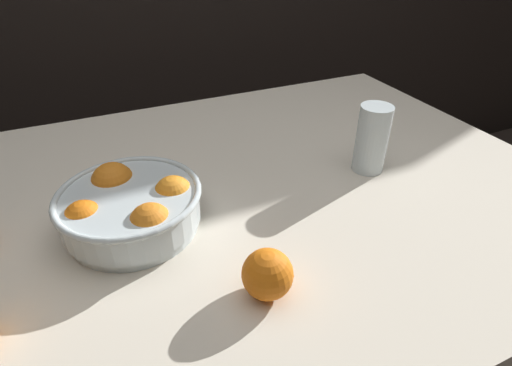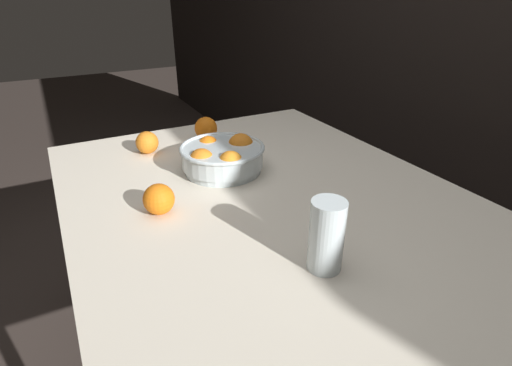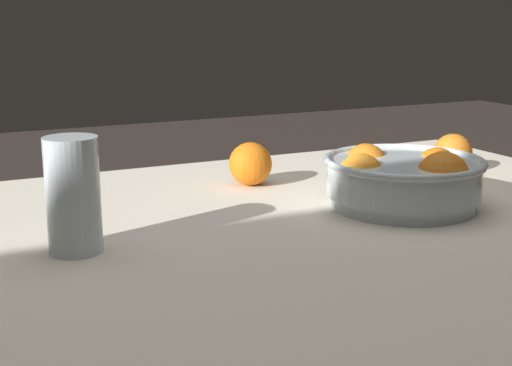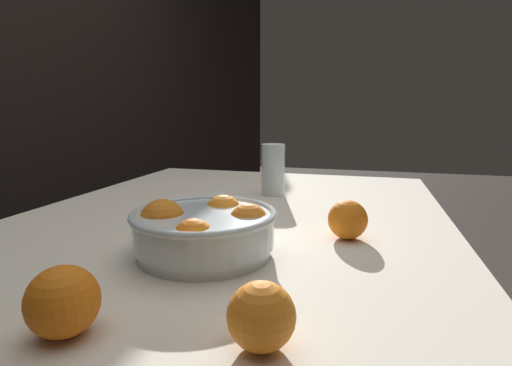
{
  "view_description": "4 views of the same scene",
  "coord_description": "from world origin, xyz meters",
  "views": [
    {
      "loc": [
        -0.26,
        -0.66,
        1.26
      ],
      "look_at": [
        -0.0,
        -0.07,
        0.83
      ],
      "focal_mm": 28.0,
      "sensor_mm": 36.0,
      "label": 1
    },
    {
      "loc": [
        0.8,
        -0.47,
        1.3
      ],
      "look_at": [
        -0.01,
        -0.04,
        0.83
      ],
      "focal_mm": 28.0,
      "sensor_mm": 36.0,
      "label": 2
    },
    {
      "loc": [
        0.47,
        0.86,
        1.08
      ],
      "look_at": [
        0.01,
        -0.08,
        0.83
      ],
      "focal_mm": 50.0,
      "sensor_mm": 36.0,
      "label": 3
    },
    {
      "loc": [
        -0.87,
        -0.31,
        1.03
      ],
      "look_at": [
        0.06,
        -0.05,
        0.85
      ],
      "focal_mm": 28.0,
      "sensor_mm": 36.0,
      "label": 4
    }
  ],
  "objects": [
    {
      "name": "fruit_bowl",
      "position": [
        -0.24,
        -0.04,
        0.82
      ],
      "size": [
        0.26,
        0.26,
        0.1
      ],
      "color": "silver",
      "rests_on": "dining_table"
    },
    {
      "name": "dining_table",
      "position": [
        0.0,
        0.0,
        0.7
      ],
      "size": [
        1.4,
        1.03,
        0.77
      ],
      "color": "beige",
      "rests_on": "ground_plane"
    },
    {
      "name": "juice_glass",
      "position": [
        0.29,
        -0.05,
        0.84
      ],
      "size": [
        0.07,
        0.07,
        0.15
      ],
      "color": "#F4A314",
      "rests_on": "dining_table"
    },
    {
      "name": "orange_loose_front",
      "position": [
        -0.08,
        -0.28,
        0.81
      ],
      "size": [
        0.08,
        0.08,
        0.08
      ],
      "primitive_type": "sphere",
      "color": "orange",
      "rests_on": "dining_table"
    }
  ]
}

